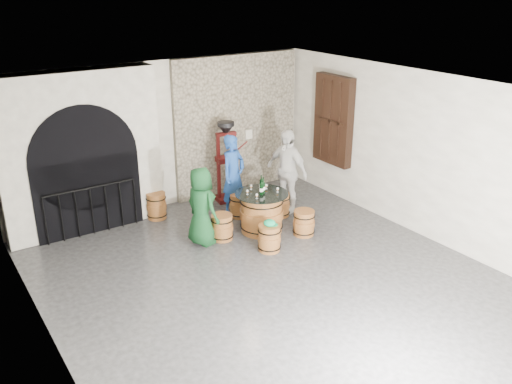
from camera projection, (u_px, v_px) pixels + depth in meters
ground at (271, 280)px, 9.17m from camera, size 8.00×8.00×0.00m
wall_back at (165, 135)px, 11.67m from camera, size 8.00×0.00×8.00m
wall_front at (499, 313)px, 5.49m from camera, size 8.00×0.00×8.00m
wall_left at (44, 250)px, 6.77m from camera, size 0.00×8.00×8.00m
wall_right at (420, 155)px, 10.39m from camera, size 0.00×8.00×8.00m
ceiling at (273, 92)px, 7.99m from camera, size 8.00×8.00×0.00m
stone_facing_panel at (237, 124)px, 12.55m from camera, size 3.20×0.12×3.18m
arched_opening at (81, 154)px, 10.49m from camera, size 3.10×0.60×3.19m
shuttered_window at (333, 120)px, 12.11m from camera, size 0.23×1.10×2.00m
barrel_table at (262, 212)px, 10.81m from camera, size 1.06×1.06×0.82m
barrel_stool_left at (222, 227)px, 10.52m from camera, size 0.44×0.44×0.51m
barrel_stool_far at (240, 205)px, 11.53m from camera, size 0.44×0.44×0.51m
barrel_stool_right at (280, 205)px, 11.57m from camera, size 0.44×0.44×0.51m
barrel_stool_near_right at (304, 223)px, 10.70m from camera, size 0.44×0.44×0.51m
barrel_stool_near_left at (269, 238)px, 10.08m from camera, size 0.44×0.44×0.51m
green_cap at (270, 223)px, 9.97m from camera, size 0.26×0.22×0.12m
person_green at (201, 206)px, 10.17m from camera, size 0.65×0.84×1.53m
person_blue at (233, 175)px, 11.49m from camera, size 0.74×0.60×1.74m
person_white at (287, 171)px, 11.59m from camera, size 0.66×1.15×1.84m
wine_bottle_left at (261, 188)px, 10.55m from camera, size 0.08×0.08×0.32m
wine_bottle_center at (263, 187)px, 10.63m from camera, size 0.08×0.08×0.32m
wine_bottle_right at (261, 185)px, 10.74m from camera, size 0.08×0.08×0.32m
tasting_glass_a at (257, 196)px, 10.39m from camera, size 0.05×0.05×0.10m
tasting_glass_b at (266, 187)px, 10.86m from camera, size 0.05×0.05×0.10m
tasting_glass_c at (251, 187)px, 10.84m from camera, size 0.05×0.05×0.10m
tasting_glass_d at (265, 186)px, 10.88m from camera, size 0.05×0.05×0.10m
tasting_glass_e at (278, 190)px, 10.69m from camera, size 0.05×0.05×0.10m
tasting_glass_f at (247, 192)px, 10.58m from camera, size 0.05×0.05×0.10m
side_barrel at (156, 206)px, 11.43m from camera, size 0.43×0.43×0.57m
corking_press at (227, 156)px, 12.07m from camera, size 0.77×0.49×1.84m
control_box at (248, 134)px, 12.71m from camera, size 0.18×0.10×0.22m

